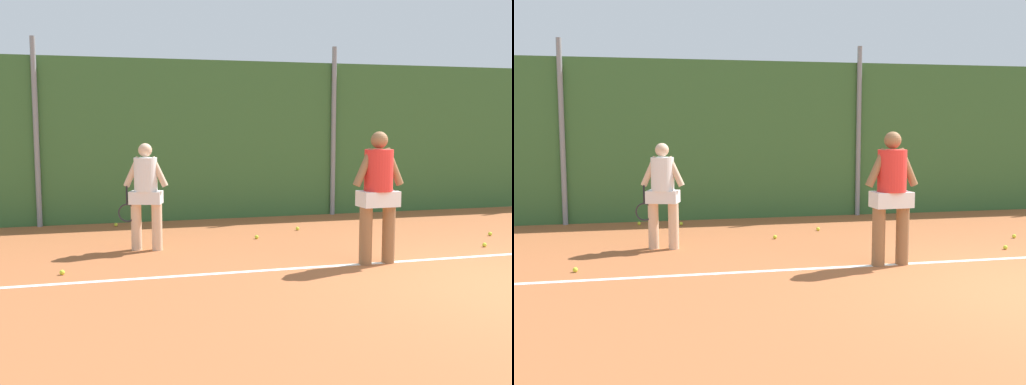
# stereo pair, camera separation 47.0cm
# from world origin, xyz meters

# --- Properties ---
(ground_plane) EXTENTS (31.53, 31.53, 0.00)m
(ground_plane) POSITION_xyz_m (0.00, 1.80, 0.00)
(ground_plane) COLOR #A85B33
(hedge_fence_backdrop) EXTENTS (20.49, 0.25, 3.18)m
(hedge_fence_backdrop) POSITION_xyz_m (0.00, 6.14, 1.59)
(hedge_fence_backdrop) COLOR #386633
(hedge_fence_backdrop) RESTS_ON ground_plane
(fence_post_left) EXTENTS (0.10, 0.10, 3.52)m
(fence_post_left) POSITION_xyz_m (-5.91, 5.96, 1.76)
(fence_post_left) COLOR gray
(fence_post_left) RESTS_ON ground_plane
(fence_post_center) EXTENTS (0.10, 0.10, 3.52)m
(fence_post_center) POSITION_xyz_m (0.00, 5.96, 1.76)
(fence_post_center) COLOR gray
(fence_post_center) RESTS_ON ground_plane
(court_baseline_paint) EXTENTS (14.98, 0.10, 0.01)m
(court_baseline_paint) POSITION_xyz_m (0.00, 1.56, 0.00)
(court_baseline_paint) COLOR white
(court_baseline_paint) RESTS_ON ground_plane
(player_foreground_near) EXTENTS (0.77, 0.39, 1.82)m
(player_foreground_near) POSITION_xyz_m (-1.15, 1.56, 1.02)
(player_foreground_near) COLOR #8C603D
(player_foreground_near) RESTS_ON ground_plane
(player_midcourt) EXTENTS (0.75, 0.41, 1.63)m
(player_midcourt) POSITION_xyz_m (-4.15, 3.30, 0.91)
(player_midcourt) COLOR beige
(player_midcourt) RESTS_ON ground_plane
(tennis_ball_0) EXTENTS (0.07, 0.07, 0.07)m
(tennis_ball_0) POSITION_xyz_m (1.69, 2.94, 0.03)
(tennis_ball_0) COLOR #CCDB33
(tennis_ball_0) RESTS_ON ground_plane
(tennis_ball_3) EXTENTS (0.07, 0.07, 0.07)m
(tennis_ball_3) POSITION_xyz_m (-2.29, 3.72, 0.03)
(tennis_ball_3) COLOR #CCDB33
(tennis_ball_3) RESTS_ON ground_plane
(tennis_ball_4) EXTENTS (0.07, 0.07, 0.07)m
(tennis_ball_4) POSITION_xyz_m (-3.74, 5.42, 0.03)
(tennis_ball_4) COLOR #CCDB33
(tennis_ball_4) RESTS_ON ground_plane
(tennis_ball_5) EXTENTS (0.07, 0.07, 0.07)m
(tennis_ball_5) POSITION_xyz_m (-4.53, 5.61, 0.03)
(tennis_ball_5) COLOR #CCDB33
(tennis_ball_5) RESTS_ON ground_plane
(tennis_ball_6) EXTENTS (0.07, 0.07, 0.07)m
(tennis_ball_6) POSITION_xyz_m (-1.36, 4.31, 0.03)
(tennis_ball_6) COLOR #CCDB33
(tennis_ball_6) RESTS_ON ground_plane
(tennis_ball_7) EXTENTS (0.07, 0.07, 0.07)m
(tennis_ball_7) POSITION_xyz_m (1.00, 2.14, 0.03)
(tennis_ball_7) COLOR #CCDB33
(tennis_ball_7) RESTS_ON ground_plane
(tennis_ball_8) EXTENTS (0.07, 0.07, 0.07)m
(tennis_ball_8) POSITION_xyz_m (-5.33, 2.03, 0.03)
(tennis_ball_8) COLOR #CCDB33
(tennis_ball_8) RESTS_ON ground_plane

